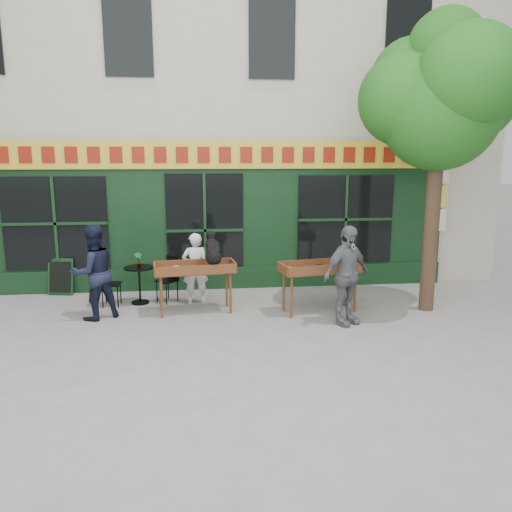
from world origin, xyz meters
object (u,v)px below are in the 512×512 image
object	(u,v)px
book_cart_center	(195,271)
woman	(195,268)
bistro_table	(139,278)
man_right	(346,276)
dog	(213,247)
man_left	(94,272)
book_cart_right	(320,271)

from	to	relation	value
book_cart_center	woman	world-z (taller)	woman
book_cart_center	bistro_table	size ratio (longest dim) A/B	2.06
man_right	bistro_table	distance (m)	4.20
man_right	book_cart_center	bearing A→B (deg)	129.85
dog	bistro_table	xyz separation A→B (m)	(-1.49, 0.77, -0.75)
dog	man_left	xyz separation A→B (m)	(-2.19, -0.13, -0.41)
book_cart_right	woman	bearing A→B (deg)	149.64
book_cart_right	man_right	bearing A→B (deg)	-78.24
book_cart_center	man_left	xyz separation A→B (m)	(-1.84, -0.18, 0.06)
woman	book_cart_right	world-z (taller)	woman
dog	man_right	xyz separation A→B (m)	(2.33, -0.93, -0.39)
dog	book_cart_right	xyz separation A→B (m)	(2.03, -0.18, -0.47)
book_cart_right	man_left	xyz separation A→B (m)	(-4.22, 0.05, 0.06)
book_cart_center	woman	bearing A→B (deg)	83.33
book_cart_right	dog	bearing A→B (deg)	164.82
book_cart_center	woman	distance (m)	0.66
woman	man_right	xyz separation A→B (m)	(2.68, -1.63, 0.17)
dog	bistro_table	world-z (taller)	dog
man_right	woman	bearing A→B (deg)	118.65
book_cart_center	man_left	world-z (taller)	man_left
man_left	bistro_table	bearing A→B (deg)	-161.15
book_cart_center	woman	xyz separation A→B (m)	(-0.00, 0.65, -0.09)
book_cart_right	man_right	xyz separation A→B (m)	(0.30, -0.75, 0.08)
book_cart_center	man_right	size ratio (longest dim) A/B	0.87
woman	book_cart_center	bearing A→B (deg)	83.33
book_cart_right	man_left	distance (m)	4.22
dog	woman	size ratio (longest dim) A/B	0.41
book_cart_right	bistro_table	bearing A→B (deg)	154.83
bistro_table	book_cart_right	bearing A→B (deg)	-15.13
book_cart_center	dog	bearing A→B (deg)	-14.80
man_right	man_left	xyz separation A→B (m)	(-4.52, 0.80, -0.01)
bistro_table	man_left	xyz separation A→B (m)	(-0.70, -0.90, 0.34)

